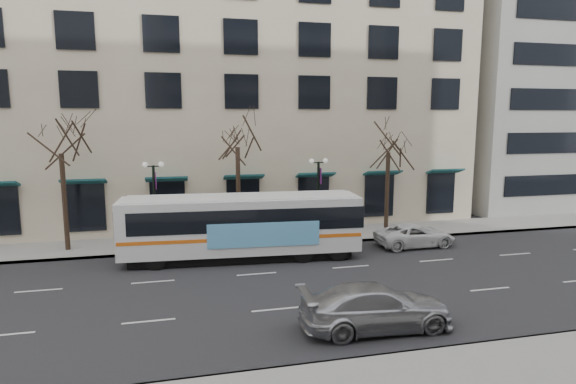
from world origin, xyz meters
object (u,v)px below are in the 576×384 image
object	(u,v)px
tree_far_mid	(237,131)
silver_car	(376,307)
tree_far_left	(60,136)
white_pickup	(415,235)
lamp_post_left	(155,200)
city_bus	(243,225)
tree_far_right	(389,138)
lamp_post_right	(318,194)

from	to	relation	value
tree_far_mid	silver_car	bearing A→B (deg)	-76.63
tree_far_left	white_pickup	xyz separation A→B (m)	(20.26, -3.53, -6.03)
white_pickup	tree_far_left	bearing A→B (deg)	79.10
tree_far_left	white_pickup	size ratio (longest dim) A/B	1.73
tree_far_left	lamp_post_left	xyz separation A→B (m)	(5.01, -0.60, -3.75)
white_pickup	silver_car	bearing A→B (deg)	144.38
tree_far_left	city_bus	size ratio (longest dim) A/B	0.63
city_bus	silver_car	size ratio (longest dim) A/B	2.30
tree_far_mid	tree_far_right	size ratio (longest dim) A/B	1.06
city_bus	white_pickup	xyz separation A→B (m)	(10.50, 0.16, -1.25)
tree_far_mid	white_pickup	distance (m)	12.51
tree_far_right	white_pickup	distance (m)	6.75
tree_far_mid	city_bus	xyz separation A→B (m)	(-0.24, -3.69, -4.98)
tree_far_left	lamp_post_right	size ratio (longest dim) A/B	1.60
tree_far_left	lamp_post_right	world-z (taller)	tree_far_left
lamp_post_right	lamp_post_left	bearing A→B (deg)	180.00
lamp_post_left	lamp_post_right	size ratio (longest dim) A/B	1.00
tree_far_right	tree_far_mid	bearing A→B (deg)	180.00
tree_far_left	city_bus	world-z (taller)	tree_far_left
lamp_post_left	city_bus	size ratio (longest dim) A/B	0.40
tree_far_left	lamp_post_left	size ratio (longest dim) A/B	1.60
tree_far_mid	white_pickup	world-z (taller)	tree_far_mid
tree_far_right	lamp_post_right	xyz separation A→B (m)	(-4.99, -0.60, -3.48)
tree_far_left	tree_far_right	distance (m)	20.00
silver_car	lamp_post_right	bearing A→B (deg)	-5.91
tree_far_mid	tree_far_right	world-z (taller)	tree_far_mid
silver_car	white_pickup	size ratio (longest dim) A/B	1.19
lamp_post_left	city_bus	bearing A→B (deg)	-33.01
tree_far_left	tree_far_right	world-z (taller)	tree_far_left
tree_far_mid	lamp_post_left	size ratio (longest dim) A/B	1.64
tree_far_right	lamp_post_left	bearing A→B (deg)	-177.71
city_bus	lamp_post_right	bearing A→B (deg)	34.43
lamp_post_right	tree_far_mid	bearing A→B (deg)	173.17
lamp_post_left	lamp_post_right	distance (m)	10.00
lamp_post_right	white_pickup	distance (m)	6.43
tree_far_left	silver_car	xyz separation A→B (m)	(13.25, -13.68, -5.87)
tree_far_right	lamp_post_left	xyz separation A→B (m)	(-14.99, -0.60, -3.48)
tree_far_right	lamp_post_right	world-z (taller)	tree_far_right
tree_far_mid	city_bus	distance (m)	6.20
tree_far_mid	tree_far_right	bearing A→B (deg)	-0.00
white_pickup	tree_far_right	bearing A→B (deg)	3.15
silver_car	tree_far_right	bearing A→B (deg)	-24.51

